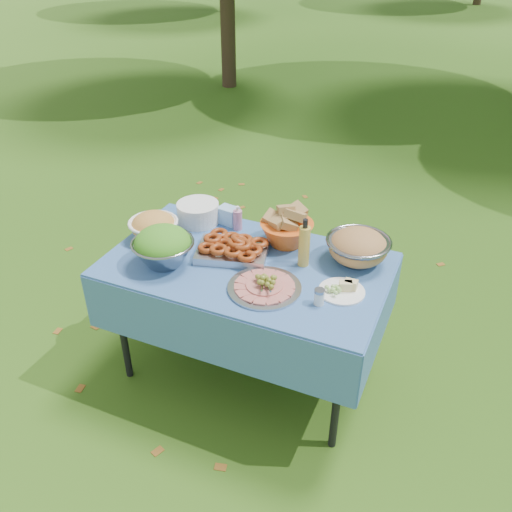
{
  "coord_description": "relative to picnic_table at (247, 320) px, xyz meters",
  "views": [
    {
      "loc": [
        0.99,
        -2.14,
        2.32
      ],
      "look_at": [
        0.05,
        0.0,
        0.82
      ],
      "focal_mm": 38.0,
      "sensor_mm": 36.0,
      "label": 1
    }
  ],
  "objects": [
    {
      "name": "ground",
      "position": [
        0.0,
        0.0,
        -0.38
      ],
      "size": [
        80.0,
        80.0,
        0.0
      ],
      "primitive_type": "plane",
      "color": "#163609",
      "rests_on": "ground"
    },
    {
      "name": "picnic_table",
      "position": [
        0.0,
        0.0,
        0.0
      ],
      "size": [
        1.46,
        0.86,
        0.76
      ],
      "primitive_type": "cube",
      "color": "#709BD7",
      "rests_on": "ground"
    },
    {
      "name": "salad_bowl",
      "position": [
        -0.39,
        -0.17,
        0.49
      ],
      "size": [
        0.4,
        0.4,
        0.21
      ],
      "primitive_type": null,
      "rotation": [
        0.0,
        0.0,
        -0.31
      ],
      "color": "gray",
      "rests_on": "picnic_table"
    },
    {
      "name": "pasta_bowl_white",
      "position": [
        -0.58,
        0.04,
        0.46
      ],
      "size": [
        0.34,
        0.34,
        0.15
      ],
      "primitive_type": null,
      "rotation": [
        0.0,
        0.0,
        0.28
      ],
      "color": "white",
      "rests_on": "picnic_table"
    },
    {
      "name": "plate_stack",
      "position": [
        -0.45,
        0.29,
        0.44
      ],
      "size": [
        0.31,
        0.31,
        0.12
      ],
      "primitive_type": "cylinder",
      "rotation": [
        0.0,
        0.0,
        0.3
      ],
      "color": "white",
      "rests_on": "picnic_table"
    },
    {
      "name": "wipes_box",
      "position": [
        -0.27,
        0.35,
        0.43
      ],
      "size": [
        0.12,
        0.1,
        0.1
      ],
      "primitive_type": "cube",
      "rotation": [
        0.0,
        0.0,
        -0.17
      ],
      "color": "#99C8F3",
      "rests_on": "picnic_table"
    },
    {
      "name": "sanitizer_bottle",
      "position": [
        -0.19,
        0.31,
        0.45
      ],
      "size": [
        0.06,
        0.06,
        0.15
      ],
      "primitive_type": "cylinder",
      "rotation": [
        0.0,
        0.0,
        0.24
      ],
      "color": "#CE7DA2",
      "rests_on": "picnic_table"
    },
    {
      "name": "bread_bowl",
      "position": [
        0.12,
        0.27,
        0.48
      ],
      "size": [
        0.32,
        0.32,
        0.2
      ],
      "primitive_type": null,
      "rotation": [
        0.0,
        0.0,
        0.09
      ],
      "color": "#E35B1A",
      "rests_on": "picnic_table"
    },
    {
      "name": "pasta_bowl_steel",
      "position": [
        0.52,
        0.25,
        0.47
      ],
      "size": [
        0.35,
        0.35,
        0.18
      ],
      "primitive_type": null,
      "rotation": [
        0.0,
        0.0,
        0.06
      ],
      "color": "gray",
      "rests_on": "picnic_table"
    },
    {
      "name": "fried_tray",
      "position": [
        -0.1,
        0.04,
        0.42
      ],
      "size": [
        0.43,
        0.35,
        0.09
      ],
      "primitive_type": "cube",
      "rotation": [
        0.0,
        0.0,
        0.27
      ],
      "color": "#B0AFB5",
      "rests_on": "picnic_table"
    },
    {
      "name": "charcuterie_platter",
      "position": [
        0.17,
        -0.17,
        0.42
      ],
      "size": [
        0.44,
        0.44,
        0.08
      ],
      "primitive_type": "cylinder",
      "rotation": [
        0.0,
        0.0,
        -0.25
      ],
      "color": "#A8A9AF",
      "rests_on": "picnic_table"
    },
    {
      "name": "oil_bottle",
      "position": [
        0.28,
        0.11,
        0.51
      ],
      "size": [
        0.08,
        0.08,
        0.27
      ],
      "primitive_type": "cylinder",
      "rotation": [
        0.0,
        0.0,
        -0.37
      ],
      "color": "gold",
      "rests_on": "picnic_table"
    },
    {
      "name": "cheese_plate",
      "position": [
        0.53,
        -0.05,
        0.41
      ],
      "size": [
        0.28,
        0.28,
        0.06
      ],
      "primitive_type": "cylinder",
      "rotation": [
        0.0,
        0.0,
        0.27
      ],
      "color": "white",
      "rests_on": "picnic_table"
    },
    {
      "name": "shaker",
      "position": [
        0.45,
        -0.18,
        0.42
      ],
      "size": [
        0.05,
        0.05,
        0.08
      ],
      "primitive_type": "cylinder",
      "rotation": [
        0.0,
        0.0,
        0.04
      ],
      "color": "silver",
      "rests_on": "picnic_table"
    }
  ]
}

